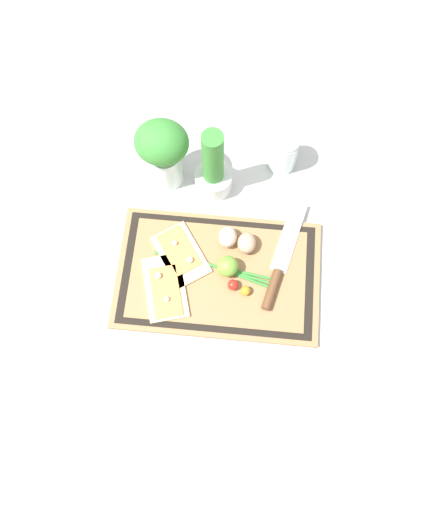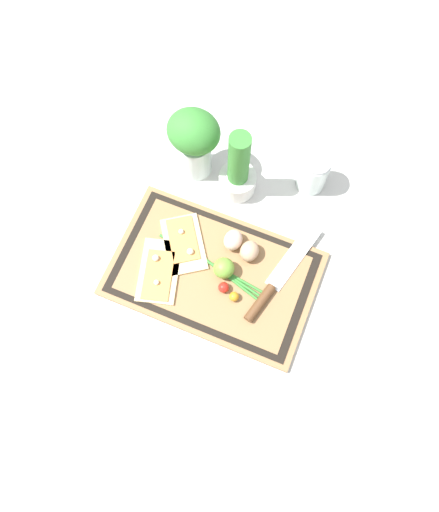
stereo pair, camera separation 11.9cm
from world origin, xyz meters
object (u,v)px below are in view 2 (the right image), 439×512
(knife, at_px, (271,287))
(lime, at_px, (224,268))
(egg_pink, at_px, (233,240))
(sauce_jar, at_px, (313,174))
(pizza_slice_far, at_px, (184,243))
(cherry_tomato_yellow, at_px, (234,297))
(egg_brown, at_px, (249,251))
(pizza_slice_near, at_px, (159,272))
(cherry_tomato_red, at_px, (224,287))
(herb_glass, at_px, (194,140))
(herb_pot, at_px, (238,172))

(knife, relative_size, lime, 5.73)
(egg_pink, relative_size, sauce_jar, 0.46)
(pizza_slice_far, xyz_separation_m, cherry_tomato_yellow, (0.16, -0.08, 0.01))
(egg_brown, bearing_deg, knife, -37.23)
(pizza_slice_near, height_order, egg_pink, egg_pink)
(pizza_slice_far, bearing_deg, sauce_jar, 50.92)
(pizza_slice_far, relative_size, cherry_tomato_red, 6.78)
(herb_glass, bearing_deg, pizza_slice_far, -74.63)
(knife, bearing_deg, sauce_jar, 91.05)
(knife, height_order, sauce_jar, sauce_jar)
(egg_pink, height_order, lime, lime)
(knife, relative_size, cherry_tomato_red, 11.30)
(pizza_slice_near, height_order, pizza_slice_far, same)
(cherry_tomato_red, relative_size, herb_pot, 0.11)
(pizza_slice_far, height_order, sauce_jar, sauce_jar)
(sauce_jar, distance_m, herb_glass, 0.31)
(cherry_tomato_yellow, bearing_deg, herb_glass, 127.01)
(egg_brown, bearing_deg, herb_pot, 120.15)
(egg_brown, height_order, cherry_tomato_yellow, egg_brown)
(cherry_tomato_red, bearing_deg, sauce_jar, 74.53)
(pizza_slice_far, xyz_separation_m, herb_glass, (-0.06, 0.22, 0.11))
(cherry_tomato_red, height_order, cherry_tomato_yellow, cherry_tomato_red)
(sauce_jar, bearing_deg, herb_glass, -166.77)
(pizza_slice_near, xyz_separation_m, egg_brown, (0.18, 0.12, 0.02))
(sauce_jar, bearing_deg, egg_pink, -116.93)
(pizza_slice_near, distance_m, cherry_tomato_red, 0.16)
(knife, distance_m, herb_glass, 0.39)
(cherry_tomato_yellow, distance_m, sauce_jar, 0.37)
(egg_pink, height_order, sauce_jar, sauce_jar)
(pizza_slice_near, xyz_separation_m, herb_pot, (0.09, 0.29, 0.06))
(cherry_tomato_yellow, bearing_deg, egg_pink, 112.78)
(pizza_slice_near, height_order, sauce_jar, sauce_jar)
(pizza_slice_near, xyz_separation_m, lime, (0.14, 0.06, 0.02))
(lime, relative_size, herb_glass, 0.23)
(knife, height_order, cherry_tomato_yellow, cherry_tomato_yellow)
(herb_glass, bearing_deg, pizza_slice_near, -83.76)
(egg_brown, distance_m, cherry_tomato_yellow, 0.12)
(knife, xyz_separation_m, cherry_tomato_yellow, (-0.07, -0.05, 0.00))
(knife, relative_size, cherry_tomato_yellow, 12.56)
(cherry_tomato_red, bearing_deg, egg_brown, 77.11)
(pizza_slice_near, bearing_deg, egg_pink, 45.10)
(cherry_tomato_yellow, bearing_deg, pizza_slice_far, 153.98)
(knife, bearing_deg, herb_pot, 127.84)
(pizza_slice_near, height_order, cherry_tomato_red, cherry_tomato_red)
(lime, height_order, cherry_tomato_yellow, lime)
(pizza_slice_near, bearing_deg, sauce_jar, 55.52)
(pizza_slice_near, height_order, knife, pizza_slice_near)
(knife, xyz_separation_m, lime, (-0.12, -0.00, 0.02))
(lime, relative_size, cherry_tomato_red, 1.97)
(cherry_tomato_red, bearing_deg, cherry_tomato_yellow, -19.80)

